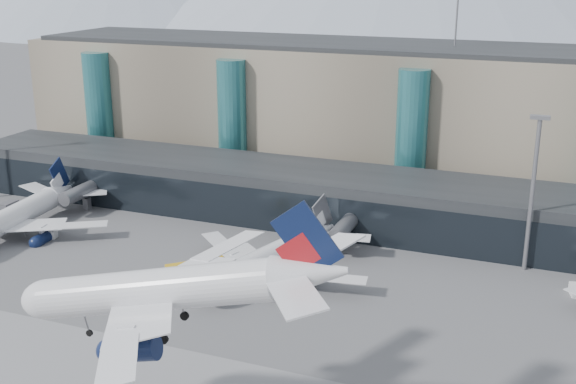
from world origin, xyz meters
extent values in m
plane|color=#515154|center=(0.00, 0.00, 0.00)|extent=(900.00, 900.00, 0.00)
cube|color=black|center=(0.00, 58.00, 5.00)|extent=(170.00, 18.00, 10.00)
cube|color=black|center=(0.00, 49.10, 4.00)|extent=(170.00, 0.40, 8.00)
cylinder|color=slate|center=(-55.00, 47.00, 4.20)|extent=(2.80, 14.00, 2.80)
cube|color=slate|center=(-55.00, 47.00, 1.20)|extent=(1.20, 1.20, 2.40)
cylinder|color=slate|center=(0.00, 47.00, 4.20)|extent=(2.80, 14.00, 2.80)
cube|color=slate|center=(0.00, 47.00, 1.20)|extent=(1.20, 1.20, 2.40)
cube|color=gray|center=(-25.00, 90.00, 15.00)|extent=(130.00, 30.00, 30.00)
cube|color=black|center=(-25.00, 90.00, 30.50)|extent=(123.50, 28.00, 1.00)
cylinder|color=#296F75|center=(-70.00, 74.00, 14.00)|extent=(6.40, 6.40, 28.00)
cylinder|color=#296F75|center=(-35.00, 74.00, 14.00)|extent=(6.40, 6.40, 28.00)
cylinder|color=#296F75|center=(5.00, 74.00, 14.00)|extent=(6.40, 6.40, 28.00)
cylinder|color=slate|center=(10.00, 90.00, 38.00)|extent=(0.40, 0.40, 16.00)
cylinder|color=slate|center=(30.00, 48.00, 12.50)|extent=(0.70, 0.70, 25.00)
cube|color=slate|center=(30.00, 48.00, 25.30)|extent=(3.00, 1.20, 0.60)
cylinder|color=silver|center=(0.23, -12.47, 19.39)|extent=(25.08, 6.59, 4.11)
ellipsoid|color=silver|center=(-12.10, -13.72, 19.39)|extent=(6.14, 4.67, 4.11)
cone|color=silver|center=(16.09, -10.86, 19.60)|extent=(7.46, 4.80, 4.11)
cube|color=silver|center=(2.89, -21.10, 18.71)|extent=(14.24, 18.29, 0.21)
cylinder|color=#0D183A|center=(1.26, -19.13, 16.62)|extent=(5.16, 2.75, 2.26)
cube|color=silver|center=(16.59, -15.79, 19.80)|extent=(8.06, 9.62, 0.16)
cube|color=silver|center=(1.10, -3.48, 18.71)|extent=(11.51, 18.70, 0.21)
cylinder|color=#0D183A|center=(-0.10, -5.74, 16.62)|extent=(5.16, 2.75, 2.26)
cube|color=silver|center=(15.59, -5.92, 19.80)|extent=(6.76, 9.86, 0.16)
cube|color=#0D183A|center=(16.44, -10.82, 22.88)|extent=(6.13, 0.87, 7.23)
cube|color=maroon|center=(15.38, -10.93, 21.65)|extent=(4.11, 0.70, 3.95)
cylinder|color=slate|center=(-8.40, -13.34, 16.72)|extent=(0.17, 0.17, 3.29)
cylinder|color=black|center=(-8.40, -13.34, 15.28)|extent=(0.75, 0.33, 0.73)
cylinder|color=black|center=(1.54, -14.81, 15.28)|extent=(0.97, 0.46, 0.94)
cylinder|color=black|center=(1.04, -9.91, 15.28)|extent=(0.97, 0.46, 0.94)
cylinder|color=silver|center=(-58.76, 31.00, 4.75)|extent=(6.45, 25.97, 4.26)
cone|color=silver|center=(-60.17, 47.46, 4.96)|extent=(4.87, 7.68, 4.26)
cube|color=silver|center=(-49.77, 33.62, 4.04)|extent=(19.03, 14.57, 0.21)
cylinder|color=#0D183A|center=(-51.84, 31.96, 1.87)|extent=(2.77, 5.32, 2.34)
cube|color=silver|center=(-55.05, 47.90, 5.17)|extent=(10.01, 8.27, 0.17)
cube|color=silver|center=(-65.30, 47.02, 5.17)|extent=(10.22, 7.12, 0.17)
cube|color=#0D183A|center=(-60.21, 47.83, 8.37)|extent=(0.80, 6.36, 7.50)
cube|color=silver|center=(-60.11, 46.73, 7.09)|extent=(0.66, 4.27, 4.10)
cylinder|color=black|center=(-56.31, 32.32, 0.49)|extent=(0.46, 1.00, 0.97)
cylinder|color=black|center=(-61.40, 31.88, 0.49)|extent=(0.46, 1.00, 0.97)
cylinder|color=silver|center=(-7.59, 31.00, 4.45)|extent=(10.76, 24.22, 3.99)
ellipsoid|color=silver|center=(-11.05, 19.47, 4.45)|extent=(5.43, 6.50, 3.99)
cone|color=silver|center=(-3.13, 45.83, 4.65)|extent=(5.80, 7.74, 3.99)
cube|color=silver|center=(1.15, 30.17, 3.79)|extent=(17.87, 8.27, 0.20)
cylinder|color=#0D183A|center=(-1.23, 29.45, 1.75)|extent=(3.49, 5.25, 2.20)
cube|color=silver|center=(1.48, 44.44, 4.85)|extent=(9.45, 5.12, 0.16)
cube|color=silver|center=(-15.33, 35.12, 3.79)|extent=(16.74, 15.82, 0.20)
cylinder|color=#0D183A|center=(-13.75, 33.21, 1.75)|extent=(3.49, 5.25, 2.20)
cube|color=silver|center=(-7.75, 47.22, 4.85)|extent=(8.78, 8.74, 0.16)
cube|color=slate|center=(-3.03, 46.16, 7.84)|extent=(1.94, 5.78, 7.03)
cube|color=silver|center=(-3.33, 45.17, 6.64)|extent=(1.42, 3.90, 3.84)
cylinder|color=slate|center=(-10.01, 22.93, 1.85)|extent=(0.16, 0.16, 3.19)
cylinder|color=black|center=(-10.01, 22.93, 0.46)|extent=(0.45, 0.75, 0.71)
cylinder|color=black|center=(-5.00, 31.30, 0.46)|extent=(0.60, 0.97, 0.91)
cylinder|color=black|center=(-9.58, 32.68, 0.46)|extent=(0.60, 0.97, 0.91)
cube|color=silver|center=(-51.76, 31.14, 0.80)|extent=(3.10, 2.10, 1.60)
cube|color=#C19116|center=(-18.36, 35.46, 0.80)|extent=(2.19, 3.04, 1.60)
cube|color=#4B4B50|center=(-3.36, 22.65, 0.87)|extent=(3.13, 1.67, 1.73)
cube|color=#4B4B50|center=(-68.62, 39.92, 1.05)|extent=(2.03, 3.78, 2.10)
cube|color=silver|center=(37.95, 40.88, 0.80)|extent=(2.20, 3.03, 1.59)
cube|color=#C19116|center=(-21.00, 24.49, 1.09)|extent=(4.31, 4.22, 2.19)
camera|label=1|loc=(33.67, -67.18, 47.95)|focal=45.00mm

